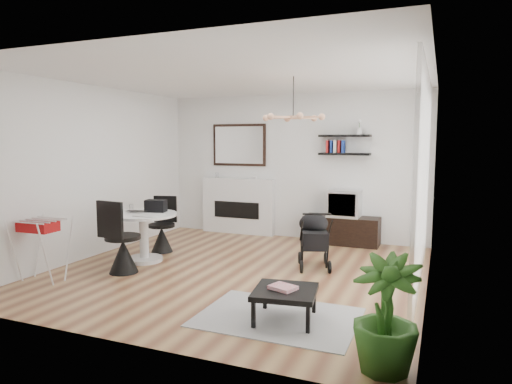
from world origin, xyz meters
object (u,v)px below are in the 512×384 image
at_px(stroller, 314,242).
at_px(coffee_table, 285,293).
at_px(dining_table, 144,230).
at_px(tv_console, 342,230).
at_px(potted_plant, 386,314).
at_px(fireplace, 238,199).
at_px(drying_rack, 42,248).
at_px(crt_tv, 344,203).

bearing_deg(stroller, coffee_table, -102.91).
bearing_deg(dining_table, coffee_table, -27.05).
height_order(tv_console, potted_plant, potted_plant).
bearing_deg(tv_console, potted_plant, -74.09).
bearing_deg(stroller, potted_plant, -84.30).
bearing_deg(potted_plant, fireplace, 126.35).
bearing_deg(fireplace, tv_console, -4.48).
bearing_deg(tv_console, coffee_table, -87.07).
relative_size(dining_table, drying_rack, 1.22).
xyz_separation_m(tv_console, dining_table, (-2.55, -2.31, 0.24)).
xyz_separation_m(fireplace, crt_tv, (2.14, -0.17, 0.05)).
height_order(tv_console, coffee_table, tv_console).
xyz_separation_m(fireplace, drying_rack, (-1.08, -3.81, -0.25)).
xyz_separation_m(drying_rack, potted_plant, (4.43, -0.74, 0.04)).
bearing_deg(potted_plant, dining_table, 151.36).
bearing_deg(potted_plant, drying_rack, 170.47).
bearing_deg(crt_tv, stroller, -93.64).
xyz_separation_m(crt_tv, dining_table, (-2.59, -2.31, -0.25)).
distance_m(tv_console, coffee_table, 3.72).
distance_m(fireplace, potted_plant, 5.66).
distance_m(crt_tv, potted_plant, 4.56).
xyz_separation_m(drying_rack, stroller, (3.11, 2.00, -0.06)).
bearing_deg(coffee_table, crt_tv, 92.31).
xyz_separation_m(fireplace, dining_table, (-0.45, -2.48, -0.20)).
height_order(fireplace, crt_tv, fireplace).
xyz_separation_m(stroller, coffee_table, (0.25, -2.07, -0.08)).
xyz_separation_m(drying_rack, coffee_table, (3.37, -0.07, -0.14)).
relative_size(crt_tv, drying_rack, 0.67).
distance_m(fireplace, drying_rack, 3.97).
bearing_deg(potted_plant, crt_tv, 105.44).
bearing_deg(drying_rack, potted_plant, -11.28).
xyz_separation_m(tv_console, stroller, (-0.06, -1.65, 0.13)).
relative_size(coffee_table, potted_plant, 0.75).
bearing_deg(coffee_table, potted_plant, -32.53).
height_order(crt_tv, dining_table, crt_tv).
relative_size(dining_table, coffee_table, 1.42).
bearing_deg(dining_table, potted_plant, -28.64).
xyz_separation_m(tv_console, potted_plant, (1.25, -4.39, 0.23)).
xyz_separation_m(stroller, potted_plant, (1.32, -2.74, 0.10)).
relative_size(fireplace, tv_console, 1.64).
bearing_deg(dining_table, tv_console, 42.24).
relative_size(fireplace, potted_plant, 2.28).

